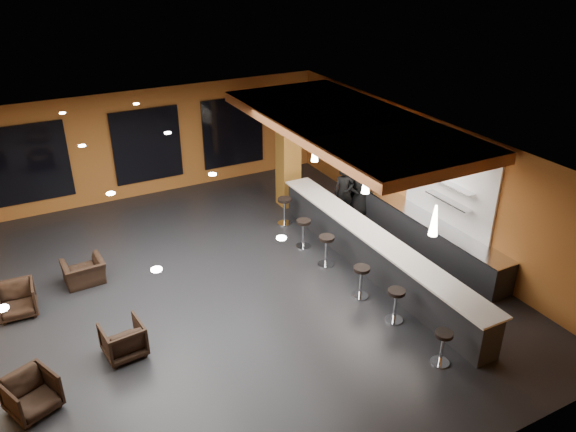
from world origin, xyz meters
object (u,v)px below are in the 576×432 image
staff_a (344,192)px  armchair_a (31,394)px  armchair_d (84,272)px  bar_stool_0 (443,344)px  staff_b (353,187)px  staff_c (362,187)px  bar_stool_3 (326,247)px  armchair_b (123,339)px  pendant_0 (434,220)px  armchair_c (17,300)px  bar_stool_4 (303,230)px  bar_stool_1 (396,301)px  column (288,153)px  prep_counter (421,231)px  bar_stool_5 (285,208)px  pendant_1 (366,180)px  pendant_2 (315,150)px  bar_counter (373,254)px  bar_stool_2 (361,278)px

staff_a → armchair_a: (-9.23, -4.02, -0.45)m
armchair_d → bar_stool_0: bar_stool_0 is taller
staff_b → armchair_a: staff_b is taller
staff_c → bar_stool_3: staff_c is taller
armchair_b → bar_stool_3: bar_stool_3 is taller
armchair_d → pendant_0: bearing=140.7°
armchair_c → bar_stool_4: bearing=0.4°
bar_stool_1 → column: bearing=83.1°
prep_counter → staff_a: bearing=111.5°
staff_b → bar_stool_5: (-2.22, 0.31, -0.32)m
pendant_1 → pendant_2: size_ratio=1.00×
bar_stool_4 → prep_counter: bearing=-25.8°
armchair_a → bar_stool_3: size_ratio=0.98×
pendant_0 → staff_c: size_ratio=0.38×
armchair_a → bar_stool_0: (7.36, -2.47, 0.11)m
prep_counter → pendant_0: bearing=-128.7°
staff_a → staff_c: 0.59m
staff_a → bar_stool_4: bearing=-127.8°
prep_counter → staff_a: (-0.97, 2.47, 0.40)m
bar_stool_3 → bar_stool_5: (0.14, 2.60, -0.00)m
pendant_0 → armchair_b: 6.91m
bar_stool_3 → bar_counter: bearing=-42.1°
staff_b → armchair_c: size_ratio=2.08×
staff_a → prep_counter: bearing=-44.2°
bar_stool_1 → prep_counter: bearing=41.3°
prep_counter → bar_stool_2: (-2.92, -1.32, 0.09)m
armchair_b → bar_stool_5: bar_stool_5 is taller
bar_counter → staff_a: bearing=70.9°
bar_stool_4 → staff_b: bearing=25.9°
bar_counter → bar_stool_0: bar_counter is taller
staff_a → bar_stool_0: bearing=-81.7°
pendant_0 → pendant_1: 2.50m
armchair_d → bar_stool_2: bearing=144.1°
staff_c → bar_stool_4: staff_c is taller
pendant_0 → bar_stool_3: pendant_0 is taller
column → bar_stool_1: (-0.79, -6.55, -1.24)m
prep_counter → bar_stool_0: size_ratio=7.89×
bar_counter → staff_b: bearing=64.7°
pendant_2 → staff_a: size_ratio=0.42×
armchair_b → staff_a: bearing=-162.5°
prep_counter → armchair_a: size_ratio=7.26×
bar_counter → bar_stool_2: bar_counter is taller
armchair_c → bar_stool_2: size_ratio=1.02×
column → bar_stool_4: column is taller
staff_c → bar_counter: bearing=-101.3°
pendant_0 → bar_stool_3: 3.46m
pendant_2 → staff_b: size_ratio=0.41×
staff_a → armchair_a: 10.07m
staff_b → armchair_c: 9.70m
column → bar_stool_3: bearing=-103.3°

